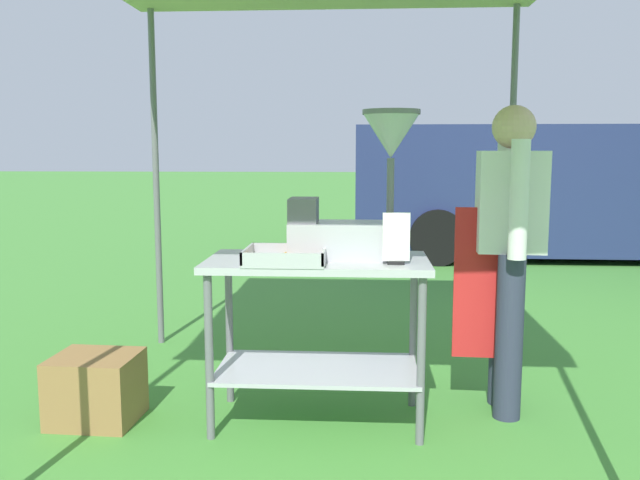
{
  "coord_description": "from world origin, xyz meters",
  "views": [
    {
      "loc": [
        0.16,
        -2.36,
        1.38
      ],
      "look_at": [
        -0.06,
        1.09,
        0.91
      ],
      "focal_mm": 37.29,
      "sensor_mm": 36.0,
      "label": 1
    }
  ],
  "objects_px": {
    "donut_tray": "(286,258)",
    "van_navy": "(556,189)",
    "donut_cart": "(318,303)",
    "supply_crate": "(96,388)",
    "donut_fryer": "(358,201)",
    "menu_sign": "(396,242)",
    "vendor": "(508,243)"
  },
  "relations": [
    {
      "from": "donut_tray",
      "to": "van_navy",
      "type": "relative_size",
      "value": 0.07
    },
    {
      "from": "donut_cart",
      "to": "van_navy",
      "type": "bearing_deg",
      "value": 63.99
    },
    {
      "from": "supply_crate",
      "to": "van_navy",
      "type": "bearing_deg",
      "value": 55.84
    },
    {
      "from": "donut_fryer",
      "to": "van_navy",
      "type": "distance_m",
      "value": 6.24
    },
    {
      "from": "donut_fryer",
      "to": "menu_sign",
      "type": "xyz_separation_m",
      "value": [
        0.18,
        -0.17,
        -0.18
      ]
    },
    {
      "from": "menu_sign",
      "to": "supply_crate",
      "type": "height_order",
      "value": "menu_sign"
    },
    {
      "from": "menu_sign",
      "to": "supply_crate",
      "type": "bearing_deg",
      "value": 177.43
    },
    {
      "from": "donut_fryer",
      "to": "menu_sign",
      "type": "height_order",
      "value": "donut_fryer"
    },
    {
      "from": "donut_cart",
      "to": "vendor",
      "type": "relative_size",
      "value": 0.68
    },
    {
      "from": "donut_fryer",
      "to": "van_navy",
      "type": "bearing_deg",
      "value": 65.51
    },
    {
      "from": "van_navy",
      "to": "donut_cart",
      "type": "bearing_deg",
      "value": -116.01
    },
    {
      "from": "donut_tray",
      "to": "menu_sign",
      "type": "bearing_deg",
      "value": -0.93
    },
    {
      "from": "donut_cart",
      "to": "menu_sign",
      "type": "distance_m",
      "value": 0.52
    },
    {
      "from": "donut_cart",
      "to": "supply_crate",
      "type": "height_order",
      "value": "donut_cart"
    },
    {
      "from": "vendor",
      "to": "supply_crate",
      "type": "height_order",
      "value": "vendor"
    },
    {
      "from": "vendor",
      "to": "supply_crate",
      "type": "bearing_deg",
      "value": -172.57
    },
    {
      "from": "vendor",
      "to": "van_navy",
      "type": "xyz_separation_m",
      "value": [
        1.81,
        5.5,
        -0.03
      ]
    },
    {
      "from": "donut_cart",
      "to": "donut_tray",
      "type": "bearing_deg",
      "value": -138.23
    },
    {
      "from": "donut_fryer",
      "to": "supply_crate",
      "type": "distance_m",
      "value": 1.65
    },
    {
      "from": "donut_cart",
      "to": "donut_tray",
      "type": "height_order",
      "value": "donut_tray"
    },
    {
      "from": "donut_fryer",
      "to": "menu_sign",
      "type": "bearing_deg",
      "value": -42.78
    },
    {
      "from": "menu_sign",
      "to": "van_navy",
      "type": "bearing_deg",
      "value": 67.65
    },
    {
      "from": "donut_tray",
      "to": "van_navy",
      "type": "xyz_separation_m",
      "value": [
        2.93,
        5.84,
        0.01
      ]
    },
    {
      "from": "donut_tray",
      "to": "vendor",
      "type": "relative_size",
      "value": 0.24
    },
    {
      "from": "menu_sign",
      "to": "van_navy",
      "type": "relative_size",
      "value": 0.05
    },
    {
      "from": "donut_tray",
      "to": "menu_sign",
      "type": "xyz_separation_m",
      "value": [
        0.53,
        -0.01,
        0.08
      ]
    },
    {
      "from": "vendor",
      "to": "van_navy",
      "type": "height_order",
      "value": "van_navy"
    },
    {
      "from": "menu_sign",
      "to": "donut_fryer",
      "type": "bearing_deg",
      "value": 137.22
    },
    {
      "from": "vendor",
      "to": "van_navy",
      "type": "bearing_deg",
      "value": 71.83
    },
    {
      "from": "menu_sign",
      "to": "van_navy",
      "type": "height_order",
      "value": "van_navy"
    },
    {
      "from": "donut_tray",
      "to": "menu_sign",
      "type": "height_order",
      "value": "menu_sign"
    },
    {
      "from": "vendor",
      "to": "supply_crate",
      "type": "distance_m",
      "value": 2.25
    }
  ]
}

